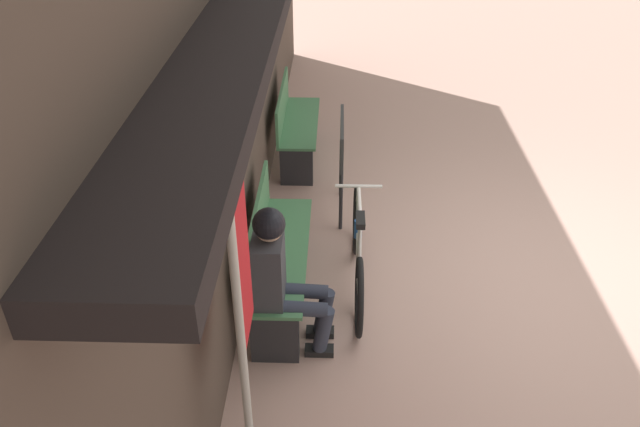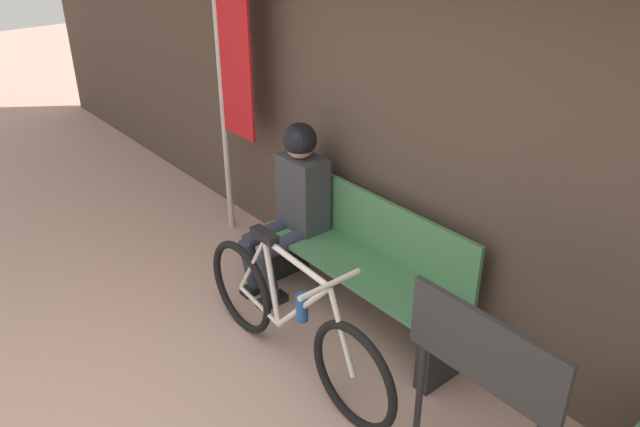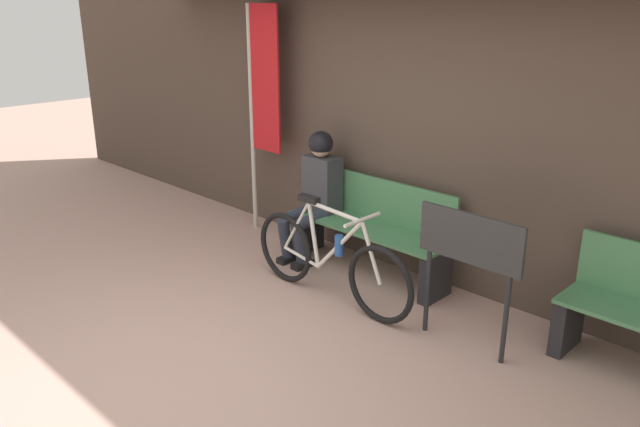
% 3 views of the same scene
% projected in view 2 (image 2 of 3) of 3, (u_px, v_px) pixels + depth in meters
% --- Properties ---
extents(storefront_wall, '(12.00, 0.56, 3.20)m').
position_uv_depth(storefront_wall, '(437.00, 75.00, 3.50)').
color(storefront_wall, '#4C3D33').
rests_on(storefront_wall, ground_plane).
extents(park_bench_near, '(1.61, 0.42, 0.85)m').
position_uv_depth(park_bench_near, '(362.00, 266.00, 4.08)').
color(park_bench_near, '#477F51').
rests_on(park_bench_near, ground_plane).
extents(bicycle, '(1.70, 0.40, 0.86)m').
position_uv_depth(bicycle, '(291.00, 323.00, 3.63)').
color(bicycle, black).
rests_on(bicycle, ground_plane).
extents(person_seated, '(0.34, 0.59, 1.23)m').
position_uv_depth(person_seated, '(293.00, 198.00, 4.29)').
color(person_seated, '#2D3342').
rests_on(person_seated, ground_plane).
extents(banner_pole, '(0.45, 0.05, 2.34)m').
position_uv_depth(banner_pole, '(230.00, 60.00, 4.61)').
color(banner_pole, '#B7B2A8').
rests_on(banner_pole, ground_plane).
extents(signboard, '(0.80, 0.04, 1.01)m').
position_uv_depth(signboard, '(481.00, 365.00, 2.71)').
color(signboard, '#232326').
rests_on(signboard, ground_plane).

